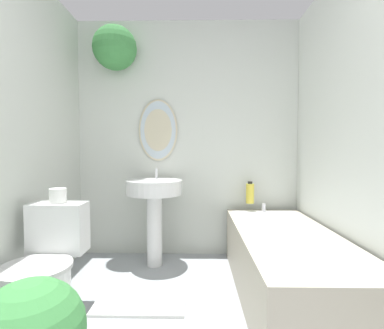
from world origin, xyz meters
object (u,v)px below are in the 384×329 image
at_px(toilet, 43,277).
at_px(shampoo_bottle, 250,193).
at_px(pedestal_sink, 154,199).
at_px(toilet_paper_roll, 58,196).
at_px(bathtub, 287,263).

xyz_separation_m(toilet, shampoo_bottle, (1.48, 1.08, 0.36)).
bearing_deg(toilet, shampoo_bottle, 36.19).
distance_m(toilet, pedestal_sink, 1.11).
bearing_deg(toilet, toilet_paper_roll, 90.00).
xyz_separation_m(toilet, bathtub, (1.61, 0.34, -0.05)).
bearing_deg(bathtub, shampoo_bottle, 100.08).
bearing_deg(toilet, pedestal_sink, 58.59).
xyz_separation_m(bathtub, toilet_paper_roll, (-1.61, -0.14, 0.52)).
height_order(pedestal_sink, shampoo_bottle, pedestal_sink).
xyz_separation_m(toilet, toilet_paper_roll, (0.00, 0.20, 0.47)).
distance_m(toilet, shampoo_bottle, 1.87).
bearing_deg(shampoo_bottle, toilet_paper_roll, -149.30).
distance_m(toilet, toilet_paper_roll, 0.51).
relative_size(toilet, pedestal_sink, 0.80).
distance_m(bathtub, shampoo_bottle, 0.85).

